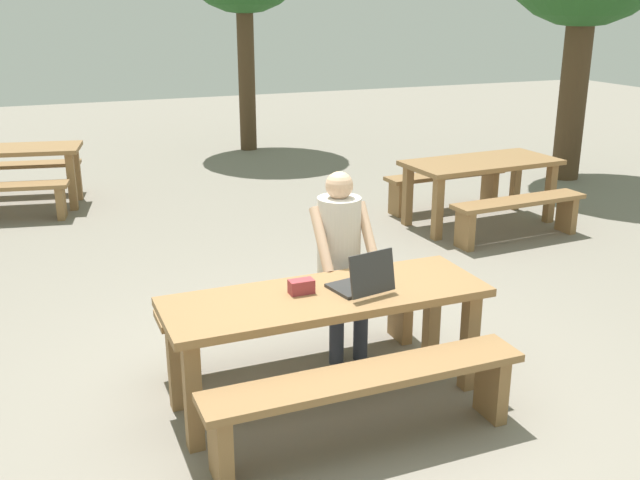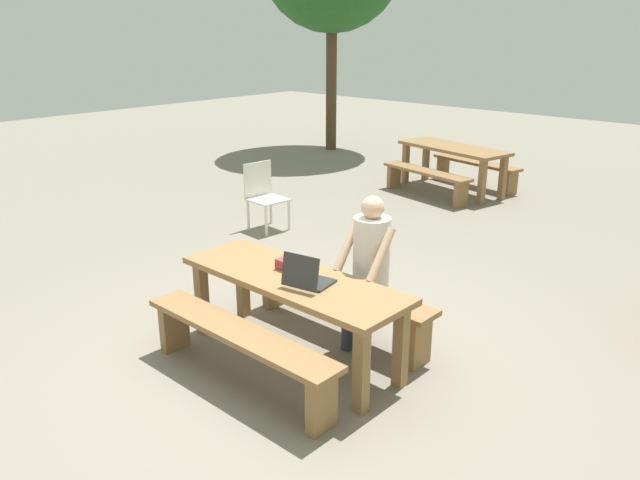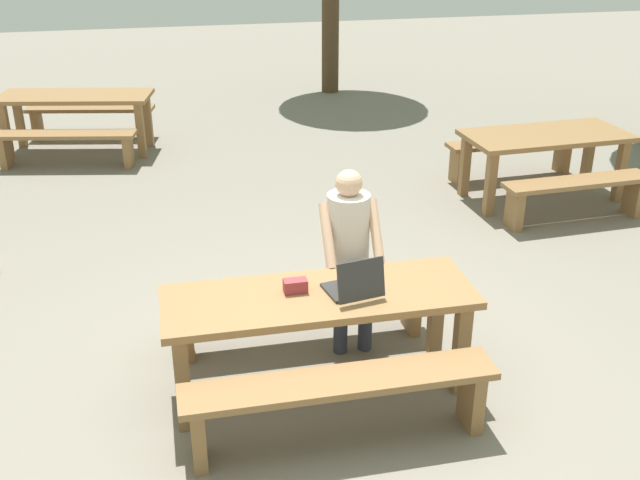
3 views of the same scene
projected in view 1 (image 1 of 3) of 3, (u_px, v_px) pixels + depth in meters
name	position (u px, v px, depth m)	size (l,w,h in m)	color
ground_plane	(326.00, 397.00, 4.56)	(30.00, 30.00, 0.00)	gray
picnic_table_front	(326.00, 310.00, 4.38)	(1.96, 0.66, 0.71)	olive
bench_near	(367.00, 391.00, 3.95)	(1.85, 0.30, 0.46)	olive
bench_far	(294.00, 312.00, 4.95)	(1.85, 0.30, 0.46)	olive
laptop	(363.00, 281.00, 4.34)	(0.36, 0.36, 0.27)	#2D2D2D
small_pouch	(301.00, 287.00, 4.32)	(0.15, 0.08, 0.09)	#993338
person_seated	(341.00, 251.00, 4.91)	(0.41, 0.41, 1.30)	#333847
picnic_table_mid	(481.00, 170.00, 7.94)	(1.73, 0.87, 0.71)	olive
bench_mid_south	(519.00, 210.00, 7.46)	(1.54, 0.38, 0.44)	olive
bench_mid_north	(445.00, 182.00, 8.60)	(1.54, 0.38, 0.44)	olive
picnic_table_rear	(0.00, 158.00, 8.54)	(1.92, 1.02, 0.73)	olive
bench_rear_north	(13.00, 172.00, 9.17)	(1.67, 0.61, 0.42)	olive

